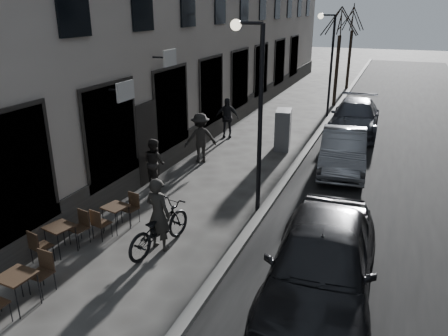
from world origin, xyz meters
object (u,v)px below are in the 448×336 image
Objects in this scene: tree_near at (341,21)px; car_near at (321,262)px; car_mid at (343,151)px; pedestrian_far at (227,118)px; streetlamp_near at (254,98)px; bicycle at (159,227)px; bistro_set_c at (116,215)px; pedestrian_near at (154,162)px; pedestrian_mid at (200,138)px; car_far at (355,117)px; utility_cabinet at (283,130)px; bistro_set_a at (18,288)px; streetlamp_far at (329,54)px; bistro_set_b at (61,236)px; tree_far at (353,18)px.

tree_near is 1.17× the size of car_near.
pedestrian_far is at bearing 150.10° from car_mid.
streetlamp_near is 4.07m from bicycle.
pedestrian_near reaches higher than bistro_set_c.
pedestrian_mid reaches higher than bistro_set_c.
car_near is 12.70m from car_far.
utility_cabinet reaches higher than car_mid.
car_near reaches higher than bistro_set_a.
streetlamp_far is at bearing 90.25° from bistro_set_c.
car_far is (4.51, 15.04, 0.28)m from bistro_set_a.
streetlamp_near is 1.00× the size of streetlamp_far.
bistro_set_b is 10.40m from pedestrian_far.
bistro_set_a is (-2.72, -17.70, -2.72)m from streetlamp_far.
utility_cabinet reaches higher than pedestrian_near.
streetlamp_near reaches higher than car_near.
bistro_set_a is 0.30× the size of car_near.
car_mid is (1.92, -7.77, -2.46)m from streetlamp_far.
streetlamp_far is 4.03m from car_far.
pedestrian_near is 10.22m from car_far.
utility_cabinet is at bearing -33.25° from pedestrian_far.
bistro_set_c is at bearing -4.08° from bicycle.
bistro_set_a is at bearing -115.53° from streetlamp_near.
tree_near is at bearing 89.72° from streetlamp_near.
tree_far is 3.87× the size of bistro_set_a.
bistro_set_a is 1.98m from bistro_set_b.
bistro_set_a is 10.96m from car_mid.
bicycle reaches higher than bistro_set_b.
bistro_set_a is at bearing 120.68° from pedestrian_near.
streetlamp_near is 3.29× the size of pedestrian_near.
tree_near reaches higher than car_far.
car_near is (5.83, 0.48, 0.41)m from bistro_set_b.
car_near is at bearing -80.84° from streetlamp_far.
streetlamp_near reaches higher than car_mid.
bistro_set_a is at bearing -97.69° from tree_near.
pedestrian_near reaches higher than car_mid.
bistro_set_c is 9.02m from pedestrian_far.
pedestrian_far is at bearing -67.80° from bicycle.
car_mid is at bearing -121.26° from pedestrian_near.
car_mid is 5.11m from car_far.
pedestrian_far is (0.04, 10.39, 0.44)m from bistro_set_b.
car_near is (2.47, -3.34, -2.33)m from streetlamp_near.
bicycle is (-1.36, -14.80, -2.62)m from streetlamp_far.
pedestrian_near is at bearing -122.56° from car_far.
car_mid is (4.94, 1.06, -0.21)m from pedestrian_mid.
bicycle reaches higher than bistro_set_a.
bicycle is at bearing 70.38° from pedestrian_mid.
bistro_set_b is at bearing -97.88° from tree_far.
tree_far is (0.07, 21.00, 1.50)m from streetlamp_near.
pedestrian_mid is at bearing -102.71° from pedestrian_far.
bistro_set_c is 0.33× the size of car_mid.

